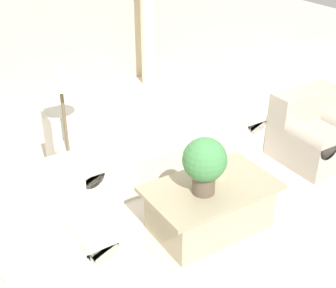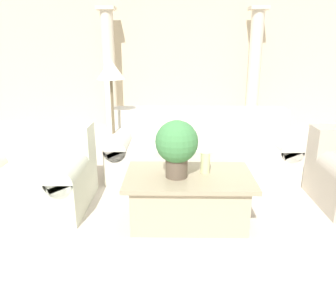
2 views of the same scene
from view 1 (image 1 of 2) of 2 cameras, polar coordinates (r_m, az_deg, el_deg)
ground_plane at (r=4.98m, az=2.83°, el=-6.42°), size 16.00×16.00×0.00m
sofa_long at (r=5.40m, az=-1.33°, el=0.85°), size 2.38×0.92×0.82m
loveseat at (r=4.07m, az=-16.73°, el=-11.33°), size 1.16×0.92×0.82m
coffee_table at (r=4.45m, az=5.14°, el=-7.58°), size 1.21×0.73×0.47m
potted_plant at (r=4.06m, az=4.48°, el=-2.24°), size 0.39×0.39×0.54m
pillar_candle at (r=4.39m, az=6.45°, el=-2.96°), size 0.09×0.09×0.20m
floor_lamp at (r=4.46m, az=-13.00°, el=7.09°), size 0.34×0.34×1.50m
column_right at (r=7.43m, az=-2.47°, el=15.93°), size 0.33×0.33×2.31m
armchair at (r=5.77m, az=17.43°, el=1.40°), size 0.86×0.83×0.79m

